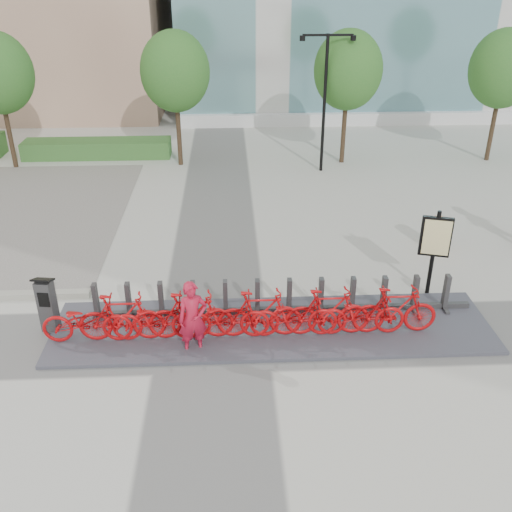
{
  "coord_description": "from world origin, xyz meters",
  "views": [
    {
      "loc": [
        0.42,
        -10.12,
        7.19
      ],
      "look_at": [
        1.0,
        1.5,
        1.2
      ],
      "focal_mm": 40.0,
      "sensor_mm": 36.0,
      "label": 1
    }
  ],
  "objects_px": {
    "kiosk": "(47,304)",
    "map_sign": "(435,240)",
    "worker_red": "(193,319)",
    "bike_0": "(87,321)",
    "construction_barrel": "(437,234)"
  },
  "relations": [
    {
      "from": "worker_red",
      "to": "map_sign",
      "type": "relative_size",
      "value": 0.75
    },
    {
      "from": "bike_0",
      "to": "construction_barrel",
      "type": "bearing_deg",
      "value": -65.03
    },
    {
      "from": "kiosk",
      "to": "map_sign",
      "type": "distance_m",
      "value": 8.83
    },
    {
      "from": "bike_0",
      "to": "worker_red",
      "type": "height_order",
      "value": "worker_red"
    },
    {
      "from": "kiosk",
      "to": "map_sign",
      "type": "relative_size",
      "value": 0.6
    },
    {
      "from": "bike_0",
      "to": "map_sign",
      "type": "xyz_separation_m",
      "value": [
        7.8,
        1.69,
        0.86
      ]
    },
    {
      "from": "construction_barrel",
      "to": "kiosk",
      "type": "bearing_deg",
      "value": -159.56
    },
    {
      "from": "construction_barrel",
      "to": "worker_red",
      "type": "bearing_deg",
      "value": -145.58
    },
    {
      "from": "construction_barrel",
      "to": "bike_0",
      "type": "bearing_deg",
      "value": -155.03
    },
    {
      "from": "kiosk",
      "to": "worker_red",
      "type": "xyz_separation_m",
      "value": [
        3.15,
        -0.87,
        0.11
      ]
    },
    {
      "from": "map_sign",
      "to": "kiosk",
      "type": "bearing_deg",
      "value": -155.69
    },
    {
      "from": "kiosk",
      "to": "map_sign",
      "type": "xyz_separation_m",
      "value": [
        8.72,
        1.21,
        0.73
      ]
    },
    {
      "from": "map_sign",
      "to": "construction_barrel",
      "type": "bearing_deg",
      "value": 84.14
    },
    {
      "from": "construction_barrel",
      "to": "map_sign",
      "type": "xyz_separation_m",
      "value": [
        -0.98,
        -2.4,
        0.98
      ]
    },
    {
      "from": "bike_0",
      "to": "construction_barrel",
      "type": "relative_size",
      "value": 2.04
    }
  ]
}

